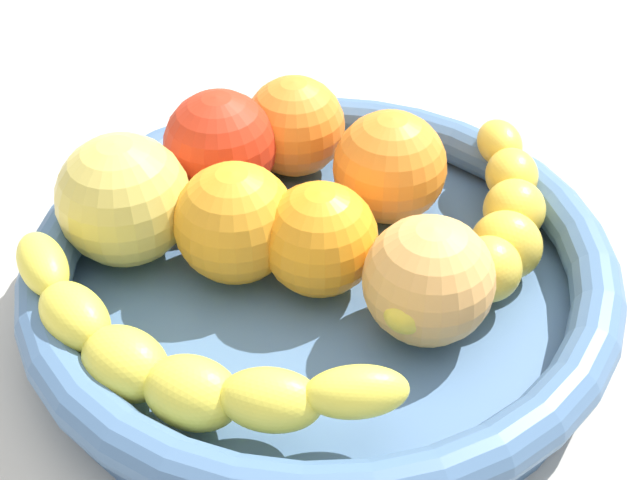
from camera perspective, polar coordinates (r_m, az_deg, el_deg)
The scene contains 11 objects.
kitchen_counter at distance 51.62cm, azimuth 0.00°, elevation -5.24°, with size 120.00×120.00×3.00cm, color #B1AB9E.
fruit_bowl at distance 49.05cm, azimuth 0.00°, elevation -2.14°, with size 31.55×31.55×4.37cm.
banana_draped_left at distance 42.52cm, azimuth -9.43°, elevation -7.29°, with size 7.25×22.52×4.12cm.
banana_draped_right at distance 49.55cm, azimuth 10.63°, elevation 0.42°, with size 19.50×6.84×4.42cm.
orange_front at distance 48.38cm, azimuth -5.29°, elevation 1.07°, with size 6.54×6.54×6.54cm, color orange.
orange_mid_left at distance 52.40cm, azimuth 4.36°, elevation 4.55°, with size 6.54×6.54×6.54cm, color orange.
orange_mid_right at distance 56.16cm, azimuth -1.59°, elevation 7.09°, with size 6.18×6.18×6.18cm, color orange.
orange_rear at distance 47.28cm, azimuth 0.31°, elevation -0.13°, with size 6.11×6.11×6.11cm, color orange.
tomato_red at distance 54.21cm, azimuth -6.23°, elevation 5.84°, with size 6.67×6.67×6.67cm, color red.
apple_yellow at distance 50.26cm, azimuth -12.11°, elevation 2.46°, with size 7.28×7.28×7.28cm, color #DCC254.
peach_blush at distance 45.04cm, azimuth 6.77°, elevation -2.51°, with size 6.55×6.55×6.55cm, color #F3A955.
Camera 1 is at (-33.05, -15.61, 37.95)cm, focal length 51.45 mm.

